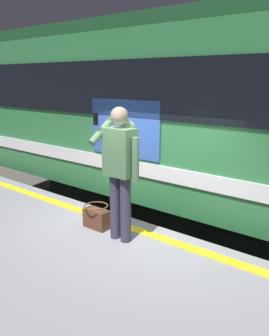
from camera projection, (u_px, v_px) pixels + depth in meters
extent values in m
plane|color=#4C4742|center=(144.00, 277.00, 5.44)|extent=(24.70, 24.70, 0.00)
cube|color=yellow|center=(132.00, 228.00, 4.98)|extent=(16.14, 0.16, 0.01)
cube|color=slate|center=(186.00, 244.00, 6.36)|extent=(21.41, 0.08, 0.16)
cube|color=slate|center=(220.00, 220.00, 7.44)|extent=(21.41, 0.08, 0.16)
cube|color=silver|center=(265.00, 194.00, 4.44)|extent=(12.80, 0.03, 0.24)
cube|color=#3359B2|center=(124.00, 128.00, 5.71)|extent=(1.43, 0.02, 0.93)
cylinder|color=black|center=(64.00, 194.00, 7.59)|extent=(0.84, 0.12, 0.84)
cylinder|color=black|center=(133.00, 172.00, 9.38)|extent=(0.84, 0.12, 0.84)
cylinder|color=#383347|center=(126.00, 210.00, 4.49)|extent=(0.14, 0.14, 0.88)
cylinder|color=#383347|center=(115.00, 206.00, 4.60)|extent=(0.14, 0.14, 0.88)
cube|color=#4C724C|center=(120.00, 152.00, 4.35)|extent=(0.40, 0.24, 0.61)
sphere|color=#4C724C|center=(128.00, 128.00, 4.40)|extent=(0.20, 0.20, 0.20)
sphere|color=beige|center=(119.00, 116.00, 4.24)|extent=(0.22, 0.22, 0.22)
cylinder|color=#4C724C|center=(135.00, 160.00, 4.22)|extent=(0.09, 0.09, 0.55)
cylinder|color=#4C724C|center=(102.00, 131.00, 4.37)|extent=(0.09, 0.42, 0.33)
cube|color=black|center=(96.00, 119.00, 4.26)|extent=(0.07, 0.02, 0.15)
cube|color=#59331E|center=(96.00, 219.00, 4.97)|extent=(0.38, 0.18, 0.27)
torus|color=#59331E|center=(96.00, 206.00, 4.92)|extent=(0.35, 0.35, 0.02)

